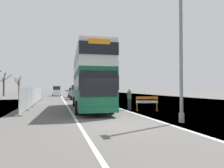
{
  "coord_description": "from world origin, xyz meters",
  "views": [
    {
      "loc": [
        -2.93,
        -9.91,
        1.89
      ],
      "look_at": [
        1.34,
        5.22,
        2.2
      ],
      "focal_mm": 31.95,
      "sensor_mm": 36.0,
      "label": 1
    }
  ],
  "objects_px": {
    "lamppost_foreground": "(181,45)",
    "pedestrian_at_kerb": "(129,99)",
    "double_decker_bus": "(90,79)",
    "car_oncoming_near": "(77,93)",
    "car_receding_far": "(57,91)",
    "roadworks_barrier": "(147,102)",
    "car_receding_mid": "(73,93)"
  },
  "relations": [
    {
      "from": "car_oncoming_near",
      "to": "lamppost_foreground",
      "type": "bearing_deg",
      "value": -81.8
    },
    {
      "from": "double_decker_bus",
      "to": "car_receding_far",
      "type": "bearing_deg",
      "value": 95.09
    },
    {
      "from": "lamppost_foreground",
      "to": "pedestrian_at_kerb",
      "type": "xyz_separation_m",
      "value": [
        -0.44,
        6.86,
        -3.34
      ]
    },
    {
      "from": "car_receding_mid",
      "to": "car_receding_far",
      "type": "xyz_separation_m",
      "value": [
        -3.17,
        8.03,
        0.14
      ]
    },
    {
      "from": "car_oncoming_near",
      "to": "pedestrian_at_kerb",
      "type": "distance_m",
      "value": 16.77
    },
    {
      "from": "double_decker_bus",
      "to": "roadworks_barrier",
      "type": "xyz_separation_m",
      "value": [
        4.28,
        -2.67,
        -1.95
      ]
    },
    {
      "from": "roadworks_barrier",
      "to": "car_receding_mid",
      "type": "relative_size",
      "value": 0.43
    },
    {
      "from": "pedestrian_at_kerb",
      "to": "car_oncoming_near",
      "type": "bearing_deg",
      "value": 100.05
    },
    {
      "from": "pedestrian_at_kerb",
      "to": "lamppost_foreground",
      "type": "bearing_deg",
      "value": -86.32
    },
    {
      "from": "double_decker_bus",
      "to": "car_receding_mid",
      "type": "relative_size",
      "value": 2.74
    },
    {
      "from": "car_receding_far",
      "to": "car_receding_mid",
      "type": "bearing_deg",
      "value": -68.44
    },
    {
      "from": "double_decker_bus",
      "to": "car_oncoming_near",
      "type": "xyz_separation_m",
      "value": [
        0.38,
        15.28,
        -1.62
      ]
    },
    {
      "from": "car_receding_mid",
      "to": "car_oncoming_near",
      "type": "bearing_deg",
      "value": -90.6
    },
    {
      "from": "lamppost_foreground",
      "to": "roadworks_barrier",
      "type": "xyz_separation_m",
      "value": [
        0.54,
        5.43,
        -3.51
      ]
    },
    {
      "from": "car_receding_mid",
      "to": "car_receding_far",
      "type": "bearing_deg",
      "value": 111.56
    },
    {
      "from": "lamppost_foreground",
      "to": "roadworks_barrier",
      "type": "relative_size",
      "value": 4.99
    },
    {
      "from": "double_decker_bus",
      "to": "lamppost_foreground",
      "type": "xyz_separation_m",
      "value": [
        3.74,
        -8.1,
        1.57
      ]
    },
    {
      "from": "lamppost_foreground",
      "to": "car_receding_mid",
      "type": "distance_m",
      "value": 30.98
    },
    {
      "from": "double_decker_bus",
      "to": "lamppost_foreground",
      "type": "distance_m",
      "value": 9.06
    },
    {
      "from": "double_decker_bus",
      "to": "lamppost_foreground",
      "type": "height_order",
      "value": "lamppost_foreground"
    },
    {
      "from": "car_oncoming_near",
      "to": "car_receding_far",
      "type": "xyz_separation_m",
      "value": [
        -3.1,
        15.28,
        -0.02
      ]
    },
    {
      "from": "double_decker_bus",
      "to": "lamppost_foreground",
      "type": "relative_size",
      "value": 1.28
    },
    {
      "from": "car_receding_far",
      "to": "pedestrian_at_kerb",
      "type": "bearing_deg",
      "value": -79.27
    },
    {
      "from": "car_receding_far",
      "to": "pedestrian_at_kerb",
      "type": "relative_size",
      "value": 2.28
    },
    {
      "from": "roadworks_barrier",
      "to": "car_receding_mid",
      "type": "distance_m",
      "value": 25.49
    },
    {
      "from": "car_oncoming_near",
      "to": "car_receding_far",
      "type": "relative_size",
      "value": 0.94
    },
    {
      "from": "car_receding_mid",
      "to": "pedestrian_at_kerb",
      "type": "relative_size",
      "value": 2.29
    },
    {
      "from": "roadworks_barrier",
      "to": "car_receding_far",
      "type": "relative_size",
      "value": 0.43
    },
    {
      "from": "lamppost_foreground",
      "to": "car_receding_far",
      "type": "xyz_separation_m",
      "value": [
        -6.46,
        38.66,
        -3.21
      ]
    },
    {
      "from": "roadworks_barrier",
      "to": "pedestrian_at_kerb",
      "type": "xyz_separation_m",
      "value": [
        -0.98,
        1.44,
        0.17
      ]
    },
    {
      "from": "double_decker_bus",
      "to": "car_receding_far",
      "type": "height_order",
      "value": "double_decker_bus"
    },
    {
      "from": "lamppost_foreground",
      "to": "car_receding_far",
      "type": "height_order",
      "value": "lamppost_foreground"
    }
  ]
}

